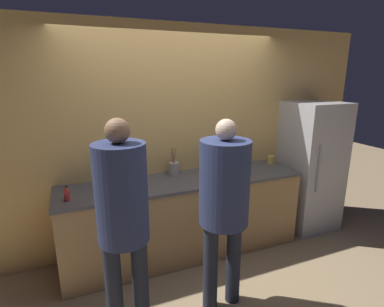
{
  "coord_description": "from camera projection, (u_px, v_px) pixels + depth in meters",
  "views": [
    {
      "loc": [
        -1.12,
        -2.58,
        2.05
      ],
      "look_at": [
        0.0,
        0.15,
        1.27
      ],
      "focal_mm": 28.0,
      "sensor_mm": 36.0,
      "label": 1
    }
  ],
  "objects": [
    {
      "name": "wall_back",
      "position": [
        174.0,
        140.0,
        3.54
      ],
      "size": [
        5.2,
        0.06,
        2.6
      ],
      "color": "#E0B266",
      "rests_on": "ground_plane"
    },
    {
      "name": "bottle_red",
      "position": [
        67.0,
        195.0,
        2.76
      ],
      "size": [
        0.06,
        0.06,
        0.14
      ],
      "color": "red",
      "rests_on": "counter"
    },
    {
      "name": "ground_plane",
      "position": [
        197.0,
        270.0,
        3.24
      ],
      "size": [
        14.0,
        14.0,
        0.0
      ],
      "primitive_type": "plane",
      "color": "#9E8460"
    },
    {
      "name": "bottle_green",
      "position": [
        107.0,
        183.0,
        3.0
      ],
      "size": [
        0.05,
        0.05,
        0.2
      ],
      "color": "#236033",
      "rests_on": "counter"
    },
    {
      "name": "cup_yellow",
      "position": [
        271.0,
        160.0,
        3.9
      ],
      "size": [
        0.09,
        0.09,
        0.1
      ],
      "color": "gold",
      "rests_on": "counter"
    },
    {
      "name": "person_left",
      "position": [
        123.0,
        212.0,
        2.19
      ],
      "size": [
        0.38,
        0.38,
        1.77
      ],
      "color": "#232838",
      "rests_on": "ground_plane"
    },
    {
      "name": "refrigerator",
      "position": [
        310.0,
        166.0,
        4.02
      ],
      "size": [
        0.68,
        0.67,
        1.71
      ],
      "color": "#B7B7BC",
      "rests_on": "ground_plane"
    },
    {
      "name": "utensil_crock",
      "position": [
        174.0,
        168.0,
        3.48
      ],
      "size": [
        0.12,
        0.12,
        0.32
      ],
      "color": "#ADA393",
      "rests_on": "counter"
    },
    {
      "name": "counter",
      "position": [
        185.0,
        216.0,
        3.47
      ],
      "size": [
        2.73,
        0.69,
        0.92
      ],
      "color": "tan",
      "rests_on": "ground_plane"
    },
    {
      "name": "fruit_bowl",
      "position": [
        128.0,
        178.0,
        3.25
      ],
      "size": [
        0.34,
        0.34,
        0.12
      ],
      "color": "beige",
      "rests_on": "counter"
    },
    {
      "name": "bottle_dark",
      "position": [
        223.0,
        166.0,
        3.47
      ],
      "size": [
        0.07,
        0.07,
        0.25
      ],
      "color": "#333338",
      "rests_on": "counter"
    },
    {
      "name": "person_center",
      "position": [
        224.0,
        196.0,
        2.5
      ],
      "size": [
        0.42,
        0.42,
        1.71
      ],
      "color": "#232838",
      "rests_on": "ground_plane"
    }
  ]
}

